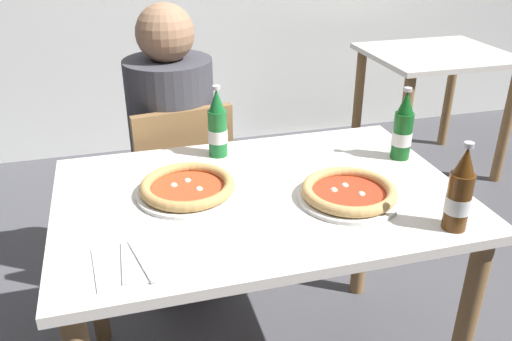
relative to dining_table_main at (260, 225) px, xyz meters
The scene contains 10 objects.
dining_table_main is the anchor object (origin of this frame).
chair_behind_table 0.65m from the dining_table_main, 105.57° to the left, with size 0.45×0.45×0.85m.
diner_seated 0.69m from the dining_table_main, 105.22° to the left, with size 0.34×0.34×1.21m.
dining_table_background 2.02m from the dining_table_main, 42.86° to the left, with size 0.80×0.70×0.75m.
pizza_margherita_near 0.29m from the dining_table_main, 24.03° to the right, with size 0.30×0.30×0.04m.
pizza_marinara_far 0.26m from the dining_table_main, 166.77° to the left, with size 0.30×0.30×0.04m.
beer_bottle_left 0.38m from the dining_table_main, 102.32° to the left, with size 0.07×0.07×0.25m.
beer_bottle_center 0.58m from the dining_table_main, 12.12° to the left, with size 0.07×0.07×0.25m.
beer_bottle_right 0.59m from the dining_table_main, 36.09° to the right, with size 0.07×0.07×0.25m.
napkin_with_cutlery 0.48m from the dining_table_main, 146.68° to the right, with size 0.19×0.19×0.01m.
Camera 1 is at (-0.39, -1.34, 1.52)m, focal length 37.36 mm.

